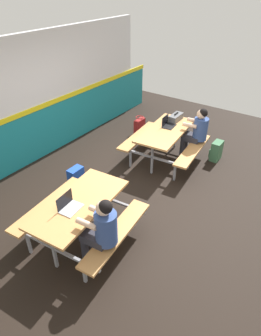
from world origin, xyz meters
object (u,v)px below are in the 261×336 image
(student_further, at_px, (197,130))
(laptop_silver, at_px, (69,206))
(toolbox_grey, at_px, (176,117))
(satchel_spare, at_px, (216,151))
(backpack_dark, at_px, (76,178))
(picnic_table_left, at_px, (80,211))
(tote_bag_bright, at_px, (140,125))
(student_nearer, at_px, (101,228))
(laptop_dark, at_px, (168,124))
(picnic_table_right, at_px, (165,137))

(student_further, relative_size, laptop_silver, 3.54)
(toolbox_grey, relative_size, satchel_spare, 0.91)
(student_further, relative_size, backpack_dark, 2.74)
(laptop_silver, bearing_deg, toolbox_grey, 3.04)
(picnic_table_left, bearing_deg, tote_bag_bright, 20.64)
(picnic_table_left, relative_size, student_further, 1.41)
(satchel_spare, bearing_deg, tote_bag_bright, 86.13)
(student_nearer, bearing_deg, picnic_table_left, 71.70)
(backpack_dark, bearing_deg, laptop_dark, -21.44)
(picnic_table_left, distance_m, laptop_dark, 2.99)
(picnic_table_right, relative_size, laptop_dark, 4.98)
(picnic_table_left, bearing_deg, laptop_dark, 3.97)
(student_nearer, xyz_separation_m, toolbox_grey, (3.53, 0.79, 0.10))
(laptop_silver, xyz_separation_m, toolbox_grey, (3.51, 0.19, 0.02))
(picnic_table_right, xyz_separation_m, laptop_dark, (0.18, 0.06, 0.22))
(toolbox_grey, height_order, backpack_dark, toolbox_grey)
(student_further, bearing_deg, student_nearer, -176.41)
(picnic_table_right, relative_size, student_nearer, 1.41)
(student_further, height_order, laptop_dark, student_further)
(toolbox_grey, distance_m, backpack_dark, 2.62)
(picnic_table_right, xyz_separation_m, toolbox_grey, (0.54, 0.06, 0.24))
(student_nearer, distance_m, laptop_dark, 3.26)
(laptop_dark, bearing_deg, laptop_silver, -176.61)
(picnic_table_right, distance_m, laptop_dark, 0.29)
(student_nearer, bearing_deg, backpack_dark, 55.39)
(picnic_table_right, distance_m, toolbox_grey, 0.59)
(backpack_dark, bearing_deg, tote_bag_bright, 7.26)
(student_nearer, bearing_deg, student_further, 3.59)
(laptop_dark, bearing_deg, student_further, -66.56)
(student_further, xyz_separation_m, laptop_silver, (-3.40, 0.39, 0.08))
(student_nearer, height_order, tote_bag_bright, student_nearer)
(picnic_table_left, xyz_separation_m, satchel_spare, (3.47, -0.79, -0.36))
(student_nearer, relative_size, laptop_silver, 3.54)
(picnic_table_right, bearing_deg, laptop_dark, 17.38)
(laptop_dark, relative_size, toolbox_grey, 0.85)
(picnic_table_right, height_order, toolbox_grey, toolbox_grey)
(picnic_table_left, distance_m, student_further, 3.24)
(satchel_spare, bearing_deg, toolbox_grey, 97.69)
(picnic_table_left, bearing_deg, student_further, -6.48)
(student_nearer, relative_size, student_further, 1.00)
(tote_bag_bright, height_order, satchel_spare, satchel_spare)
(laptop_dark, xyz_separation_m, backpack_dark, (-2.06, 0.81, -0.57))
(picnic_table_right, height_order, student_nearer, student_nearer)
(student_nearer, xyz_separation_m, laptop_silver, (0.02, 0.60, 0.08))
(picnic_table_right, bearing_deg, tote_bag_bright, 55.90)
(picnic_table_left, height_order, satchel_spare, picnic_table_left)
(picnic_table_left, height_order, student_further, student_further)
(picnic_table_left, xyz_separation_m, laptop_dark, (2.97, 0.21, 0.22))
(laptop_silver, bearing_deg, backpack_dark, 42.57)
(laptop_dark, height_order, toolbox_grey, laptop_dark)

